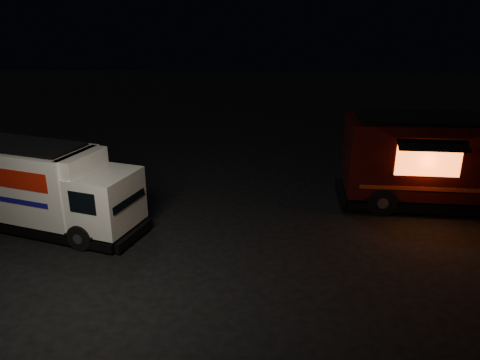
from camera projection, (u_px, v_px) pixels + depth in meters
The scene contains 3 objects.
ground at pixel (199, 246), 14.21m from camera, with size 80.00×80.00×0.00m, color black.
white_truck at pixel (50, 188), 14.89m from camera, with size 6.15×2.10×2.79m, color silver, non-canonical shape.
red_truck at pixel (441, 162), 16.61m from camera, with size 7.03×2.59×3.27m, color #3A0C0A, non-canonical shape.
Camera 1 is at (1.86, -12.54, 6.84)m, focal length 35.00 mm.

